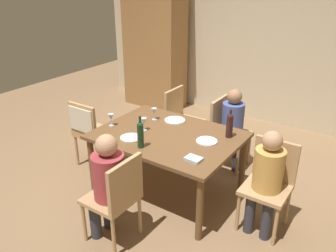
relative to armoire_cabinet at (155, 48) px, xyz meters
name	(u,v)px	position (x,y,z in m)	size (l,w,h in m)	color
ground_plane	(168,190)	(1.88, -2.34, -1.10)	(10.00, 10.00, 0.00)	#846647
rear_room_partition	(262,42)	(1.88, 0.45, 0.25)	(6.40, 0.12, 2.70)	beige
armoire_cabinet	(155,48)	(0.00, 0.00, 0.00)	(1.18, 0.62, 2.18)	olive
dining_table	(168,140)	(1.88, -2.34, -0.43)	(1.57, 1.17, 0.75)	brown
chair_near	(117,195)	(1.97, -3.30, -0.56)	(0.44, 0.44, 0.92)	tan
chair_far_right	(226,128)	(2.15, -1.37, -0.56)	(0.44, 0.44, 0.92)	tan
chair_right_end	(270,179)	(3.05, -2.25, -0.56)	(0.44, 0.44, 0.92)	tan
chair_left_end	(88,127)	(0.72, -2.46, -0.50)	(0.44, 0.46, 0.92)	tan
chair_far_left	(181,116)	(1.44, -1.37, -0.56)	(0.44, 0.44, 0.92)	tan
person_woman_host	(107,180)	(1.86, -3.30, -0.45)	(0.35, 0.30, 1.13)	#33333D
person_man_bearded	(234,123)	(2.26, -1.37, -0.47)	(0.33, 0.28, 1.08)	#33333D
person_man_guest	(267,175)	(3.05, -2.36, -0.46)	(0.29, 0.33, 1.09)	#33333D
wine_bottle_tall_green	(140,134)	(1.83, -2.75, -0.19)	(0.07, 0.07, 0.35)	#19381E
wine_bottle_dark_red	(230,125)	(2.48, -2.02, -0.20)	(0.07, 0.07, 0.33)	black
wine_glass_near_left	(154,111)	(1.51, -2.09, -0.24)	(0.07, 0.07, 0.15)	silver
wine_glass_centre	(144,122)	(1.60, -2.40, -0.24)	(0.07, 0.07, 0.15)	silver
wine_glass_near_right	(111,117)	(1.20, -2.52, -0.24)	(0.07, 0.07, 0.15)	silver
dinner_plate_host	(207,141)	(2.33, -2.26, -0.34)	(0.23, 0.23, 0.01)	white
dinner_plate_guest_left	(131,138)	(1.61, -2.65, -0.34)	(0.23, 0.23, 0.01)	silver
dinner_plate_guest_right	(175,120)	(1.74, -1.98, -0.34)	(0.25, 0.25, 0.01)	white
folded_napkin	(194,159)	(2.42, -2.68, -0.33)	(0.16, 0.12, 0.03)	#ADC6D6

